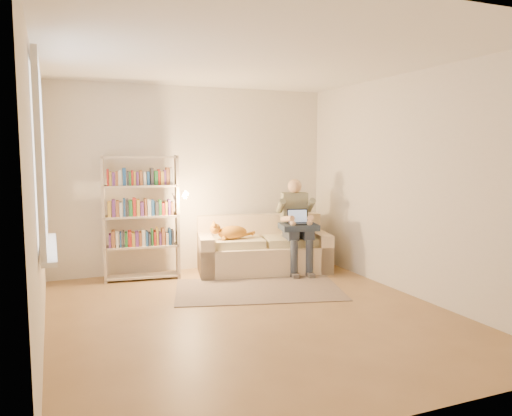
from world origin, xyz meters
name	(u,v)px	position (x,y,z in m)	size (l,w,h in m)	color
floor	(252,314)	(0.00, 0.00, 0.00)	(4.50, 4.50, 0.00)	olive
ceiling	(252,59)	(0.00, 0.00, 2.60)	(4.00, 4.50, 0.02)	white
wall_left	(37,197)	(-2.00, 0.00, 1.30)	(0.02, 4.50, 2.60)	silver
wall_right	(411,185)	(2.00, 0.00, 1.30)	(0.02, 4.50, 2.60)	silver
wall_back	(193,179)	(0.00, 2.25, 1.30)	(4.00, 0.02, 2.60)	silver
wall_front	(392,217)	(0.00, -2.25, 1.30)	(4.00, 0.02, 2.60)	silver
window	(43,187)	(-1.95, 0.20, 1.38)	(0.12, 1.52, 1.69)	white
sofa	(263,251)	(0.86, 1.74, 0.28)	(1.95, 1.18, 0.77)	beige
person	(296,220)	(1.27, 1.50, 0.73)	(0.46, 0.63, 1.30)	gray
cat	(233,232)	(0.41, 1.72, 0.59)	(0.64, 0.30, 0.23)	orange
blanket	(295,227)	(1.20, 1.40, 0.66)	(0.50, 0.41, 0.08)	#243040
laptop	(295,220)	(1.20, 1.41, 0.75)	(0.33, 0.29, 0.26)	black
bookshelf	(141,212)	(-0.80, 1.90, 0.91)	(1.09, 0.43, 1.64)	beige
rug	(259,290)	(0.42, 0.83, 0.01)	(2.01, 1.19, 0.01)	#7B6959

